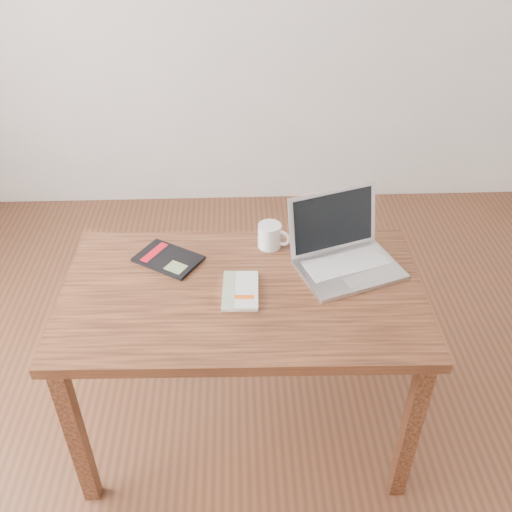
{
  "coord_description": "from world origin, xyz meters",
  "views": [
    {
      "loc": [
        -0.06,
        -1.41,
        2.03
      ],
      "look_at": [
        0.0,
        0.17,
        0.85
      ],
      "focal_mm": 40.0,
      "sensor_mm": 36.0,
      "label": 1
    }
  ],
  "objects_px": {
    "desk": "(243,309)",
    "black_guidebook": "(168,259)",
    "white_guidebook": "(240,291)",
    "laptop": "(344,252)",
    "coffee_mug": "(270,235)"
  },
  "relations": [
    {
      "from": "desk",
      "to": "white_guidebook",
      "type": "bearing_deg",
      "value": -115.75
    },
    {
      "from": "white_guidebook",
      "to": "coffee_mug",
      "type": "distance_m",
      "value": 0.3
    },
    {
      "from": "coffee_mug",
      "to": "black_guidebook",
      "type": "bearing_deg",
      "value": -144.94
    },
    {
      "from": "black_guidebook",
      "to": "coffee_mug",
      "type": "distance_m",
      "value": 0.39
    },
    {
      "from": "white_guidebook",
      "to": "laptop",
      "type": "bearing_deg",
      "value": 24.28
    },
    {
      "from": "desk",
      "to": "black_guidebook",
      "type": "xyz_separation_m",
      "value": [
        -0.27,
        0.18,
        0.1
      ]
    },
    {
      "from": "black_guidebook",
      "to": "coffee_mug",
      "type": "xyz_separation_m",
      "value": [
        0.38,
        0.08,
        0.04
      ]
    },
    {
      "from": "desk",
      "to": "black_guidebook",
      "type": "distance_m",
      "value": 0.34
    },
    {
      "from": "laptop",
      "to": "desk",
      "type": "bearing_deg",
      "value": -179.06
    },
    {
      "from": "black_guidebook",
      "to": "white_guidebook",
      "type": "bearing_deg",
      "value": -94.12
    },
    {
      "from": "white_guidebook",
      "to": "black_guidebook",
      "type": "relative_size",
      "value": 0.74
    },
    {
      "from": "white_guidebook",
      "to": "black_guidebook",
      "type": "height_order",
      "value": "white_guidebook"
    },
    {
      "from": "black_guidebook",
      "to": "laptop",
      "type": "xyz_separation_m",
      "value": [
        0.64,
        -0.04,
        0.05
      ]
    },
    {
      "from": "laptop",
      "to": "coffee_mug",
      "type": "height_order",
      "value": "laptop"
    },
    {
      "from": "desk",
      "to": "laptop",
      "type": "xyz_separation_m",
      "value": [
        0.37,
        0.14,
        0.14
      ]
    }
  ]
}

